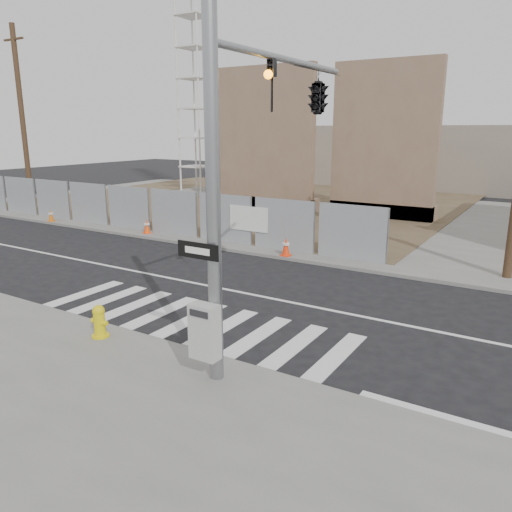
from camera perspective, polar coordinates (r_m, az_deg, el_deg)
The scene contains 13 objects.
ground at distance 14.87m, azimuth -1.37°, elevation -4.26°, with size 100.00×100.00×0.00m, color black.
sidewalk_far at distance 27.34m, azimuth 14.88°, elevation 3.99°, with size 50.00×20.00×0.12m, color slate.
signal_pole at distance 11.06m, azimuth 3.72°, elevation 14.51°, with size 0.96×5.87×7.00m.
chain_link_fence at distance 24.68m, azimuth -14.70°, elevation 5.43°, with size 24.60×0.04×2.00m, color gray.
concrete_wall_left at distance 28.94m, azimuth 1.14°, elevation 11.63°, with size 6.00×1.30×8.00m.
concrete_wall_right at distance 27.19m, azimuth 14.36°, elevation 11.02°, with size 5.50×1.30×8.00m.
crane_tower at distance 36.93m, azimuth -6.96°, elevation 20.89°, with size 2.60×2.60×18.15m.
utility_pole_left at distance 30.99m, azimuth -25.13°, elevation 13.88°, with size 1.60×0.28×10.00m.
fire_hydrant at distance 11.98m, azimuth -17.47°, elevation -7.11°, with size 0.48×0.48×0.76m.
traffic_cone_a at distance 27.81m, azimuth -22.39°, elevation 4.31°, with size 0.35×0.35×0.62m.
traffic_cone_b at distance 23.26m, azimuth -12.37°, elevation 3.34°, with size 0.43×0.43×0.66m.
traffic_cone_c at distance 22.99m, azimuth -8.73°, elevation 3.49°, with size 0.41×0.41×0.75m.
traffic_cone_d at distance 18.67m, azimuth 3.44°, elevation 1.06°, with size 0.37×0.37×0.70m.
Camera 1 is at (7.71, -11.81, 4.74)m, focal length 35.00 mm.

